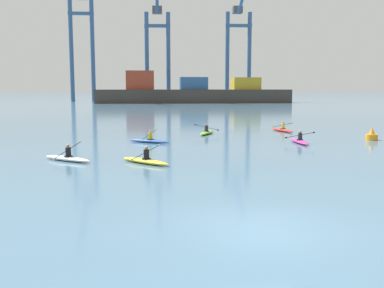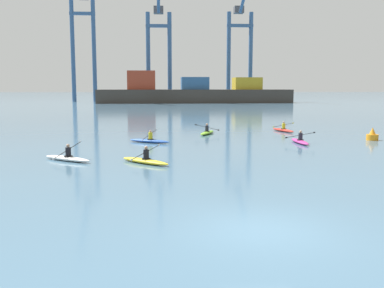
# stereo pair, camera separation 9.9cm
# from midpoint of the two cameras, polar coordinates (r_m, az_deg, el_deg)

# --- Properties ---
(ground_plane) EXTENTS (800.00, 800.00, 0.00)m
(ground_plane) POSITION_cam_midpoint_polar(r_m,az_deg,el_deg) (12.90, 9.18, -10.97)
(ground_plane) COLOR #476B84
(container_barge) EXTENTS (51.44, 8.83, 8.44)m
(container_barge) POSITION_cam_midpoint_polar(r_m,az_deg,el_deg) (117.67, 0.14, 6.70)
(container_barge) COLOR #38332D
(container_barge) RESTS_ON ground
(gantry_crane_west) EXTENTS (7.33, 20.25, 41.76)m
(gantry_crane_west) POSITION_cam_midpoint_polar(r_m,az_deg,el_deg) (133.88, -14.10, 14.04)
(gantry_crane_west) COLOR #335684
(gantry_crane_west) RESTS_ON ground
(gantry_crane_west_mid) EXTENTS (7.38, 15.64, 35.60)m
(gantry_crane_west_mid) POSITION_cam_midpoint_polar(r_m,az_deg,el_deg) (128.53, -4.34, 13.23)
(gantry_crane_west_mid) COLOR #335684
(gantry_crane_west_mid) RESTS_ON ground
(gantry_crane_east_mid) EXTENTS (7.81, 16.58, 33.23)m
(gantry_crane_east_mid) POSITION_cam_midpoint_polar(r_m,az_deg,el_deg) (133.14, 6.31, 13.06)
(gantry_crane_east_mid) COLOR #335684
(gantry_crane_east_mid) RESTS_ON ground
(channel_buoy) EXTENTS (0.90, 0.90, 1.00)m
(channel_buoy) POSITION_cam_midpoint_polar(r_m,az_deg,el_deg) (36.53, 22.57, 1.02)
(channel_buoy) COLOR orange
(channel_buoy) RESTS_ON ground
(kayak_white) EXTENTS (3.10, 2.49, 1.05)m
(kayak_white) POSITION_cam_midpoint_polar(r_m,az_deg,el_deg) (25.19, -15.87, -1.74)
(kayak_white) COLOR silver
(kayak_white) RESTS_ON ground
(kayak_blue) EXTENTS (3.22, 2.27, 1.00)m
(kayak_blue) POSITION_cam_midpoint_polar(r_m,az_deg,el_deg) (32.38, -5.49, 0.48)
(kayak_blue) COLOR #2856B2
(kayak_blue) RESTS_ON ground
(kayak_magenta) EXTENTS (2.27, 3.40, 0.95)m
(kayak_magenta) POSITION_cam_midpoint_polar(r_m,az_deg,el_deg) (32.83, 14.00, 0.39)
(kayak_magenta) COLOR #C13384
(kayak_magenta) RESTS_ON ground
(kayak_yellow) EXTENTS (2.86, 2.79, 0.96)m
(kayak_yellow) POSITION_cam_midpoint_polar(r_m,az_deg,el_deg) (23.52, -6.03, -2.13)
(kayak_yellow) COLOR yellow
(kayak_yellow) RESTS_ON ground
(kayak_lime) EXTENTS (2.09, 3.36, 0.95)m
(kayak_lime) POSITION_cam_midpoint_polar(r_m,az_deg,el_deg) (38.13, 2.07, 1.54)
(kayak_lime) COLOR #7ABC2D
(kayak_lime) RESTS_ON ground
(kayak_red) EXTENTS (2.19, 3.43, 0.95)m
(kayak_red) POSITION_cam_midpoint_polar(r_m,az_deg,el_deg) (41.35, 11.87, 1.85)
(kayak_red) COLOR red
(kayak_red) RESTS_ON ground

